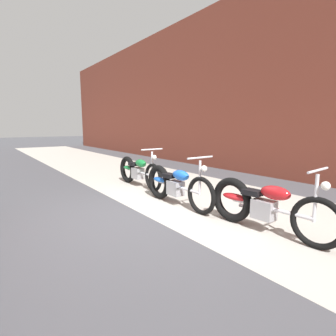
% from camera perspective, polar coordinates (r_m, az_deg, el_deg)
% --- Properties ---
extents(ground_plane, '(80.00, 80.00, 0.00)m').
position_cam_1_polar(ground_plane, '(4.74, -4.78, -10.15)').
color(ground_plane, '#47474C').
extents(sidewalk_slab, '(36.00, 3.50, 0.01)m').
position_cam_1_polar(sidewalk_slab, '(5.80, 10.26, -6.68)').
color(sidewalk_slab, '#B2ADA3').
rests_on(sidewalk_slab, ground).
extents(brick_building_wall, '(36.00, 0.50, 5.82)m').
position_cam_1_polar(brick_building_wall, '(8.55, 27.86, 17.10)').
color(brick_building_wall, brown).
rests_on(brick_building_wall, ground).
extents(motorcycle_green, '(2.01, 0.58, 1.03)m').
position_cam_1_polar(motorcycle_green, '(7.03, -6.79, -0.57)').
color(motorcycle_green, black).
rests_on(motorcycle_green, ground).
extents(motorcycle_blue, '(2.01, 0.58, 1.03)m').
position_cam_1_polar(motorcycle_blue, '(5.33, 1.10, -3.54)').
color(motorcycle_blue, black).
rests_on(motorcycle_blue, ground).
extents(motorcycle_red, '(2.01, 0.58, 1.03)m').
position_cam_1_polar(motorcycle_red, '(4.22, 18.93, -7.38)').
color(motorcycle_red, black).
rests_on(motorcycle_red, ground).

